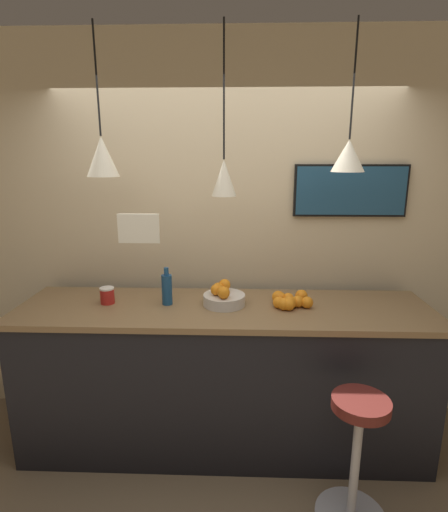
{
  "coord_description": "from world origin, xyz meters",
  "views": [
    {
      "loc": [
        0.09,
        -1.73,
        2.03
      ],
      "look_at": [
        0.0,
        0.8,
        1.4
      ],
      "focal_mm": 28.0,
      "sensor_mm": 36.0,
      "label": 1
    }
  ],
  "objects_px": {
    "fruit_bowl": "(223,297)",
    "juice_bottle": "(167,289)",
    "mounted_tv": "(350,191)",
    "spread_jar": "(107,295)",
    "bar_stool": "(357,447)"
  },
  "relations": [
    {
      "from": "fruit_bowl",
      "to": "juice_bottle",
      "type": "relative_size",
      "value": 1.1
    },
    {
      "from": "fruit_bowl",
      "to": "spread_jar",
      "type": "relative_size",
      "value": 2.52
    },
    {
      "from": "juice_bottle",
      "to": "fruit_bowl",
      "type": "bearing_deg",
      "value": -0.17
    },
    {
      "from": "fruit_bowl",
      "to": "juice_bottle",
      "type": "bearing_deg",
      "value": 179.83
    },
    {
      "from": "bar_stool",
      "to": "spread_jar",
      "type": "relative_size",
      "value": 6.87
    },
    {
      "from": "juice_bottle",
      "to": "mounted_tv",
      "type": "xyz_separation_m",
      "value": [
        1.29,
        0.4,
        0.63
      ]
    },
    {
      "from": "mounted_tv",
      "to": "spread_jar",
      "type": "bearing_deg",
      "value": -166.92
    },
    {
      "from": "juice_bottle",
      "to": "spread_jar",
      "type": "height_order",
      "value": "juice_bottle"
    },
    {
      "from": "fruit_bowl",
      "to": "mounted_tv",
      "type": "relative_size",
      "value": 0.35
    },
    {
      "from": "bar_stool",
      "to": "fruit_bowl",
      "type": "relative_size",
      "value": 2.72
    },
    {
      "from": "bar_stool",
      "to": "mounted_tv",
      "type": "xyz_separation_m",
      "value": [
        0.15,
        1.05,
        1.31
      ]
    },
    {
      "from": "mounted_tv",
      "to": "juice_bottle",
      "type": "bearing_deg",
      "value": -162.94
    },
    {
      "from": "bar_stool",
      "to": "spread_jar",
      "type": "bearing_deg",
      "value": 157.27
    },
    {
      "from": "spread_jar",
      "to": "juice_bottle",
      "type": "bearing_deg",
      "value": -0.0
    },
    {
      "from": "fruit_bowl",
      "to": "mounted_tv",
      "type": "bearing_deg",
      "value": 23.59
    }
  ]
}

